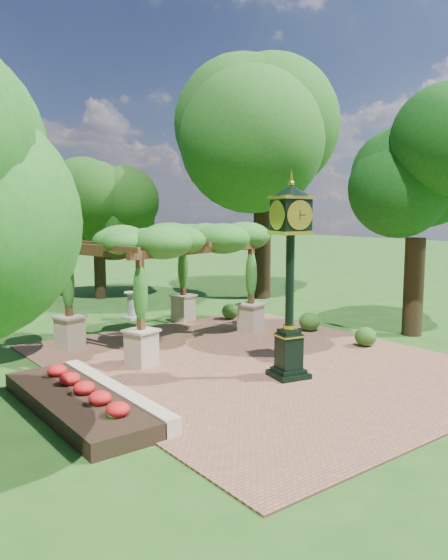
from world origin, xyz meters
TOP-DOWN VIEW (x-y plane):
  - ground at (0.00, 0.00)m, footprint 120.00×120.00m
  - brick_plaza at (0.00, 1.00)m, footprint 10.00×12.00m
  - border_wall at (-4.60, 0.50)m, footprint 0.35×5.00m
  - flower_bed at (-5.50, 0.50)m, footprint 1.50×5.00m
  - pedestal_clock at (-0.27, -0.58)m, footprint 1.15×1.15m
  - pergola at (-0.62, 4.85)m, footprint 6.89×5.28m
  - sundial at (0.15, 8.73)m, footprint 0.73×0.73m
  - shrub_front at (3.87, 0.27)m, footprint 0.81×0.81m
  - shrub_mid at (4.06, 2.86)m, footprint 0.78×0.78m
  - shrub_back at (3.13, 6.22)m, footprint 0.76×0.76m
  - tree_north at (1.34, 14.19)m, footprint 3.81×3.81m
  - tree_east_far at (7.67, 9.54)m, footprint 6.19×6.19m
  - tree_east_near at (6.54, 0.40)m, footprint 4.06×4.06m

SIDE VIEW (x-z plane):
  - ground at x=0.00m, z-range 0.00..0.00m
  - brick_plaza at x=0.00m, z-range 0.00..0.04m
  - flower_bed at x=-5.50m, z-range 0.00..0.36m
  - border_wall at x=-4.60m, z-range 0.00..0.40m
  - shrub_back at x=3.13m, z-range 0.04..0.64m
  - shrub_front at x=3.87m, z-range 0.04..0.64m
  - shrub_mid at x=4.06m, z-range 0.04..0.70m
  - sundial at x=0.15m, z-range -0.07..1.01m
  - pedestal_clock at x=-0.27m, z-range 0.48..5.43m
  - pergola at x=-0.62m, z-range 1.23..5.07m
  - tree_north at x=1.34m, z-range 1.11..7.05m
  - tree_east_near at x=6.54m, z-range 1.60..10.21m
  - tree_east_far at x=7.67m, z-range 2.23..14.08m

